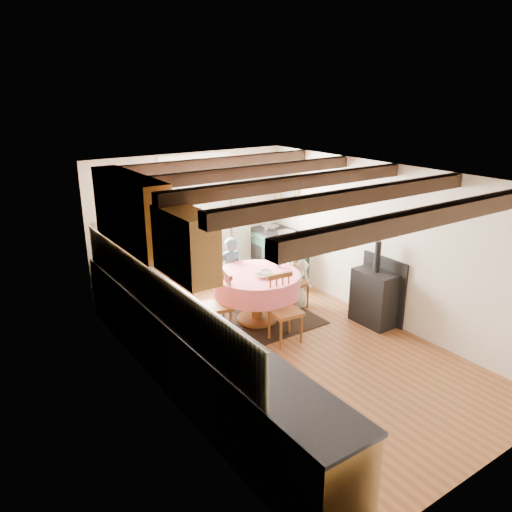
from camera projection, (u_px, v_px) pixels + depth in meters
floor at (289, 351)px, 6.73m from camera, size 3.60×5.50×0.00m
ceiling at (294, 175)px, 5.96m from camera, size 3.60×5.50×0.00m
wall_back at (192, 223)px, 8.49m from camera, size 3.60×0.00×2.40m
wall_front at (493, 361)px, 4.20m from camera, size 3.60×0.00×2.40m
wall_left at (162, 301)px, 5.38m from camera, size 0.00×5.50×2.40m
wall_right at (387, 245)px, 7.31m from camera, size 0.00×5.50×2.40m
beam_a at (433, 216)px, 4.43m from camera, size 3.60×0.16×0.16m
beam_b at (353, 197)px, 5.21m from camera, size 3.60×0.16×0.16m
beam_c at (293, 183)px, 5.99m from camera, size 3.60×0.16×0.16m
beam_d at (248, 172)px, 6.77m from camera, size 3.60×0.16×0.16m
beam_e at (211, 163)px, 7.55m from camera, size 3.60×0.16×0.16m
splash_left at (152, 292)px, 5.62m from camera, size 0.02×4.50×0.55m
splash_back at (137, 233)px, 7.93m from camera, size 1.40×0.02×0.55m
base_cabinet_left at (189, 355)px, 5.78m from camera, size 0.60×5.30×0.88m
base_cabinet_back at (144, 283)px, 7.93m from camera, size 1.30×0.60×0.88m
worktop_left at (189, 319)px, 5.64m from camera, size 0.64×5.30×0.04m
worktop_back at (142, 256)px, 7.77m from camera, size 1.30×0.64×0.04m
wall_cabinet_glass at (130, 211)px, 6.16m from camera, size 0.34×1.80×0.90m
wall_cabinet_solid at (185, 244)px, 5.01m from camera, size 0.34×0.90×0.70m
window_frame at (196, 200)px, 8.40m from camera, size 1.34×0.03×1.54m
window_pane at (196, 200)px, 8.41m from camera, size 1.20×0.01×1.40m
curtain_left at (154, 237)px, 8.04m from camera, size 0.35×0.10×2.10m
curtain_right at (241, 222)px, 8.95m from camera, size 0.35×0.10×2.10m
curtain_rod at (197, 165)px, 8.14m from camera, size 2.00×0.03×0.03m
wall_picture at (290, 187)px, 8.93m from camera, size 0.04×0.50×0.60m
wall_plate at (243, 188)px, 8.87m from camera, size 0.30×0.02×0.30m
rug at (257, 321)px, 7.60m from camera, size 1.77×1.38×0.01m
dining_table at (257, 298)px, 7.47m from camera, size 1.30×1.30×0.78m
chair_near at (286, 310)px, 6.86m from camera, size 0.46×0.48×0.97m
chair_left at (216, 304)px, 7.05m from camera, size 0.52×0.50×0.96m
chair_right at (294, 280)px, 7.95m from camera, size 0.47×0.45×0.94m
aga_range at (278, 255)px, 9.10m from camera, size 0.68×1.05×0.96m
cast_iron_stove at (375, 283)px, 7.34m from camera, size 0.39×0.65×1.30m
child_far at (230, 272)px, 8.01m from camera, size 0.46×0.35×1.16m
child_right at (296, 273)px, 7.97m from camera, size 0.41×0.58×1.14m
bowl_a at (262, 276)px, 7.21m from camera, size 0.24×0.24×0.05m
bowl_b at (266, 273)px, 7.31m from camera, size 0.24×0.24×0.06m
cup at (279, 264)px, 7.62m from camera, size 0.13×0.13×0.10m
canister_tall at (123, 250)px, 7.62m from camera, size 0.13×0.13×0.23m
canister_wide at (148, 245)px, 7.93m from camera, size 0.18×0.18×0.20m
canister_slim at (152, 244)px, 7.79m from camera, size 0.11×0.11×0.30m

